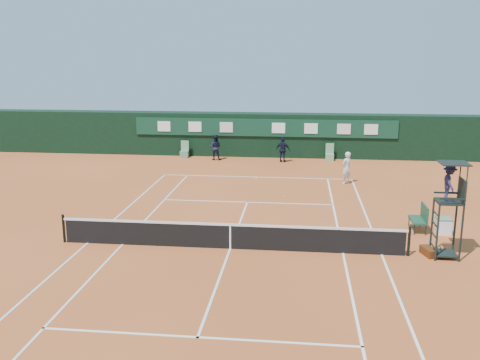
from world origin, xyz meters
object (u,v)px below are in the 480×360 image
(player, at_px, (347,168))
(tennis_net, at_px, (230,236))
(umpire_chair, at_px, (450,190))
(cooler, at_px, (444,226))
(player_bench, at_px, (421,217))

(player, bearing_deg, tennis_net, 20.67)
(umpire_chair, bearing_deg, cooler, 76.46)
(umpire_chair, relative_size, cooler, 5.30)
(tennis_net, bearing_deg, cooler, 17.91)
(cooler, bearing_deg, tennis_net, -162.09)
(tennis_net, height_order, player_bench, same)
(player_bench, xyz_separation_m, player, (-2.34, 7.95, 0.30))
(cooler, bearing_deg, player, 111.36)
(umpire_chair, xyz_separation_m, player_bench, (-0.23, 2.89, -1.86))
(umpire_chair, xyz_separation_m, player, (-2.57, 10.83, -1.56))
(tennis_net, distance_m, cooler, 8.70)
(umpire_chair, distance_m, player_bench, 3.44)
(tennis_net, bearing_deg, player_bench, 21.50)
(umpire_chair, distance_m, cooler, 3.46)
(umpire_chair, height_order, cooler, umpire_chair)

